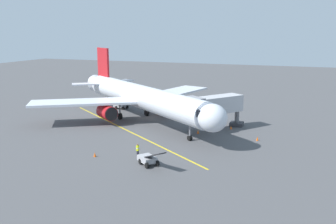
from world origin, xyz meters
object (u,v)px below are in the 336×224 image
belt_loader_near_nose (186,102)px  belt_loader_starboard_side (121,105)px  jet_bridge (209,106)px  airplane (141,97)px  safety_cone_wing_port (231,127)px  belt_loader_portside (148,159)px  safety_cone_wing_starboard (257,139)px  safety_cone_nose_left (95,155)px  safety_cone_nose_right (198,132)px  ground_crew_marshaller (138,150)px

belt_loader_near_nose → belt_loader_starboard_side: size_ratio=0.87×
jet_bridge → belt_loader_starboard_side: (19.95, -9.87, -3.05)m
airplane → safety_cone_wing_port: (-15.18, 0.13, -3.73)m
belt_loader_portside → safety_cone_wing_port: bearing=-106.4°
belt_loader_portside → safety_cone_wing_starboard: size_ratio=7.91×
airplane → safety_cone_nose_left: (-2.53, 18.66, -3.73)m
jet_bridge → safety_cone_nose_right: size_ratio=18.77×
airplane → safety_cone_nose_left: airplane is taller
belt_loader_portside → safety_cone_wing_starboard: belt_loader_portside is taller
airplane → safety_cone_wing_starboard: (-19.78, 4.92, -3.73)m
safety_cone_wing_port → safety_cone_wing_starboard: bearing=133.9°
belt_loader_starboard_side → safety_cone_wing_starboard: size_ratio=8.54×
belt_loader_portside → belt_loader_starboard_side: (17.33, -26.44, 0.00)m
ground_crew_marshaller → belt_loader_starboard_side: size_ratio=0.36×
safety_cone_nose_left → safety_cone_nose_right: 16.75m
belt_loader_portside → safety_cone_wing_port: 19.61m
belt_loader_starboard_side → safety_cone_wing_port: 24.10m
airplane → jet_bridge: size_ratio=3.37×
belt_loader_near_nose → belt_loader_portside: bearing=101.1°
belt_loader_portside → safety_cone_wing_starboard: bearing=-125.8°
ground_crew_marshaller → belt_loader_portside: bearing=140.1°
safety_cone_nose_left → safety_cone_wing_starboard: bearing=-141.4°
safety_cone_nose_left → safety_cone_wing_starboard: 22.05m
belt_loader_near_nose → belt_loader_portside: 34.56m
belt_loader_portside → belt_loader_starboard_side: 31.61m
belt_loader_near_nose → ground_crew_marshaller: bearing=97.9°
airplane → safety_cone_nose_left: 19.20m
jet_bridge → airplane: bearing=-10.9°
safety_cone_nose_left → safety_cone_wing_port: same height
ground_crew_marshaller → safety_cone_wing_starboard: 17.34m
jet_bridge → safety_cone_nose_right: (1.12, 1.92, -3.49)m
belt_loader_portside → airplane: bearing=-63.0°
belt_loader_near_nose → safety_cone_wing_starboard: size_ratio=7.43×
belt_loader_starboard_side → safety_cone_wing_port: belt_loader_starboard_side is taller
belt_loader_portside → safety_cone_wing_port: (-5.53, -18.81, -0.44)m
belt_loader_near_nose → safety_cone_wing_starboard: (-16.79, 19.89, -0.44)m
airplane → belt_loader_starboard_side: (7.68, -7.49, -3.29)m
airplane → belt_loader_portside: airplane is taller
safety_cone_wing_starboard → belt_loader_near_nose: bearing=-49.8°
safety_cone_wing_port → safety_cone_wing_starboard: size_ratio=1.00×
safety_cone_nose_left → jet_bridge: bearing=-120.9°
jet_bridge → safety_cone_nose_left: size_ratio=18.77×
safety_cone_nose_right → safety_cone_wing_port: bearing=-134.1°
safety_cone_nose_left → safety_cone_wing_port: size_ratio=1.00×
airplane → safety_cone_nose_left: size_ratio=63.22×
belt_loader_near_nose → safety_cone_wing_starboard: belt_loader_near_nose is taller
safety_cone_wing_port → airplane: bearing=-0.5°
belt_loader_starboard_side → safety_cone_wing_port: size_ratio=8.54×
airplane → belt_loader_near_nose: size_ratio=8.51×
belt_loader_starboard_side → safety_cone_nose_left: (-10.22, 26.16, -0.44)m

